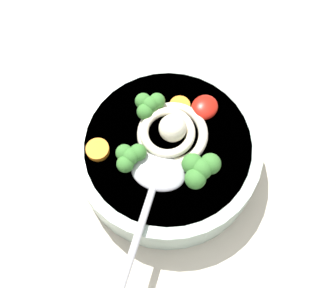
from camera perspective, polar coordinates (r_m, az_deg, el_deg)
table_slab at (r=55.66cm, az=-3.78°, el=-3.56°), size 92.36×92.36×3.77cm
soup_bowl at (r=51.20cm, az=0.00°, el=-1.26°), size 21.58×21.58×5.68cm
noodle_pile at (r=48.08cm, az=0.43°, el=1.57°), size 8.83×8.65×3.55cm
soup_spoon at (r=46.14cm, az=-1.80°, el=-5.22°), size 17.39×8.66×1.60cm
chili_sauce_dollop at (r=50.12cm, az=4.85°, el=4.85°), size 3.33×3.00×1.50cm
broccoli_floret_center at (r=48.89cm, az=-2.54°, el=5.17°), size 3.70×3.18×2.92cm
broccoli_floret_left at (r=45.28cm, az=4.25°, el=-3.29°), size 4.47×3.85×3.54cm
broccoli_floret_rear at (r=46.28cm, az=-5.12°, el=-1.64°), size 3.70×3.19×2.93cm
carrot_slice_beside_noodles at (r=48.62cm, az=-9.26°, el=-0.74°), size 2.59×2.59×0.76cm
carrot_slice_beside_chili at (r=50.52cm, az=1.57°, el=5.04°), size 2.41×2.41×0.65cm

